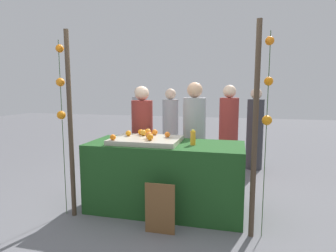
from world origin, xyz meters
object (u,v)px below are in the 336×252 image
Objects in this scene: stall_counter at (165,177)px; chalkboard_sign at (160,209)px; vendor_left at (142,142)px; orange_0 at (143,133)px; orange_1 at (149,135)px; juice_bottle at (193,138)px; vendor_right at (194,143)px.

stall_counter is 0.65m from chalkboard_sign.
orange_0 is at bearing -69.81° from vendor_left.
orange_1 is (0.14, -0.19, 0.00)m from orange_0.
juice_bottle is 0.33× the size of chalkboard_sign.
stall_counter is 0.65m from juice_bottle.
stall_counter is 10.40× the size of juice_bottle.
stall_counter is 0.90m from vendor_left.
vendor_right is (0.27, 0.67, 0.33)m from stall_counter.
orange_0 is at bearing 159.55° from stall_counter.
juice_bottle is at bearing 65.57° from chalkboard_sign.
orange_1 reaches higher than stall_counter.
orange_1 is 0.06× the size of vendor_left.
vendor_right is at bearing 1.55° from vendor_left.
orange_0 reaches higher than stall_counter.
juice_bottle is 0.74m from vendor_right.
orange_1 is 0.47× the size of juice_bottle.
juice_bottle is at bearing -37.64° from vendor_left.
orange_0 is 0.05× the size of vendor_right.
chalkboard_sign is at bearing -63.62° from vendor_left.
vendor_left reaches higher than juice_bottle.
stall_counter is 0.65m from orange_0.
juice_bottle reaches higher than stall_counter.
vendor_right reaches higher than vendor_left.
chalkboard_sign is 1.50m from vendor_left.
orange_1 is 0.15× the size of chalkboard_sign.
vendor_right is (0.17, 1.29, 0.50)m from chalkboard_sign.
vendor_left is at bearing 115.11° from orange_1.
vendor_right reaches higher than orange_0.
vendor_left is (-0.53, 0.65, 0.31)m from stall_counter.
vendor_left is 0.97× the size of vendor_right.
orange_1 is 0.82m from vendor_left.
stall_counter is at bearing 173.90° from juice_bottle.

